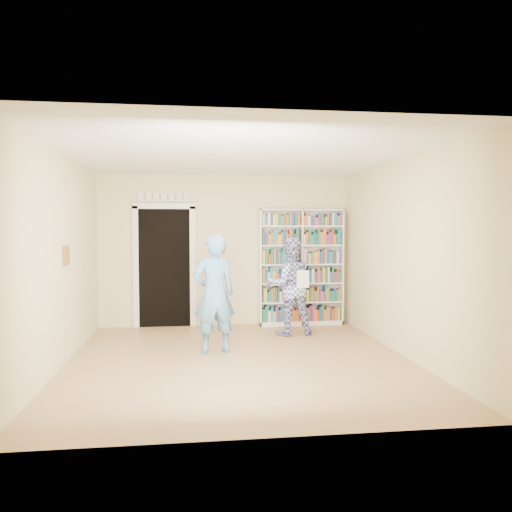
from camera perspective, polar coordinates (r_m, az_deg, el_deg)
The scene contains 11 objects.
floor at distance 6.76m, azimuth -1.91°, elevation -11.82°, with size 5.00×5.00×0.00m, color #A87A51.
ceiling at distance 6.61m, azimuth -1.95°, elevation 11.45°, with size 5.00×5.00×0.00m, color white.
wall_back at distance 9.04m, azimuth -3.44°, elevation 0.59°, with size 4.50×4.50×0.00m, color beige.
wall_left at distance 6.72m, azimuth -21.41°, elevation -0.44°, with size 5.00×5.00×0.00m, color beige.
wall_right at distance 7.12m, azimuth 16.40°, elevation -0.17°, with size 5.00×5.00×0.00m, color beige.
bookshelf at distance 9.09m, azimuth 5.15°, elevation -1.22°, with size 1.53×0.29×2.10m.
doorway at distance 9.01m, azimuth -10.42°, elevation -0.54°, with size 1.10×0.08×2.43m.
wall_art at distance 6.90m, azimuth -20.85°, elevation 0.07°, with size 0.03×0.25×0.25m, color brown.
man_blue at distance 7.03m, azimuth -4.81°, elevation -4.32°, with size 0.61×0.40×1.67m, color #5D9DD0.
man_plaid at distance 8.23m, azimuth 3.83°, elevation -3.43°, with size 0.79×0.61×1.62m, color #343DA0.
paper_sheet at distance 7.99m, azimuth 5.38°, elevation -2.64°, with size 0.20×0.01×0.28m, color white.
Camera 1 is at (-0.62, -6.51, 1.73)m, focal length 35.00 mm.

